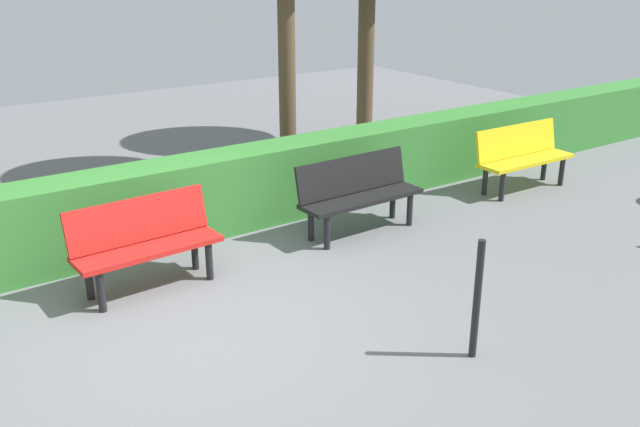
# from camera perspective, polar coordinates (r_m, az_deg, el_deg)

# --- Properties ---
(ground_plane) EXTENTS (21.14, 21.14, 0.00)m
(ground_plane) POSITION_cam_1_polar(r_m,az_deg,el_deg) (6.20, -10.81, -8.82)
(ground_plane) COLOR slate
(bench_yellow) EXTENTS (1.48, 0.50, 0.86)m
(bench_yellow) POSITION_cam_1_polar(r_m,az_deg,el_deg) (9.72, 16.25, 4.69)
(bench_yellow) COLOR yellow
(bench_yellow) RESTS_ON ground_plane
(bench_black) EXTENTS (1.52, 0.50, 0.86)m
(bench_black) POSITION_cam_1_polar(r_m,az_deg,el_deg) (7.88, 3.14, 1.85)
(bench_black) COLOR black
(bench_black) RESTS_ON ground_plane
(bench_red) EXTENTS (1.40, 0.53, 0.86)m
(bench_red) POSITION_cam_1_polar(r_m,az_deg,el_deg) (6.73, -14.19, -2.13)
(bench_red) COLOR red
(bench_red) RESTS_ON ground_plane
(hedge_row) EXTENTS (17.14, 0.56, 0.90)m
(hedge_row) POSITION_cam_1_polar(r_m,az_deg,el_deg) (7.99, -8.32, 1.69)
(hedge_row) COLOR #387F33
(hedge_row) RESTS_ON ground_plane
(railing_post_mid) EXTENTS (0.06, 0.06, 1.00)m
(railing_post_mid) POSITION_cam_1_polar(r_m,az_deg,el_deg) (5.53, 12.77, -6.92)
(railing_post_mid) COLOR black
(railing_post_mid) RESTS_ON ground_plane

